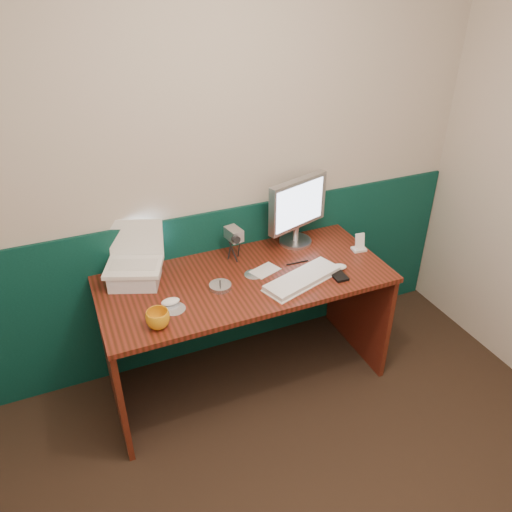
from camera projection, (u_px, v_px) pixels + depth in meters
name	position (u px, v px, depth m)	size (l,w,h in m)	color
back_wall	(192.00, 173.00, 2.73)	(3.50, 0.04, 2.50)	beige
wainscot	(201.00, 287.00, 3.11)	(3.48, 0.02, 1.00)	#062E29
desk	(246.00, 330.00, 2.94)	(1.60, 0.70, 0.75)	#3A180A
laptop_riser	(135.00, 276.00, 2.68)	(0.25, 0.22, 0.09)	white
laptop	(131.00, 249.00, 2.60)	(0.29, 0.23, 0.24)	white
monitor	(297.00, 211.00, 2.98)	(0.43, 0.12, 0.43)	#B9BABE
keyboard	(302.00, 279.00, 2.71)	(0.46, 0.15, 0.03)	white
mouse_right	(338.00, 267.00, 2.81)	(0.10, 0.06, 0.03)	white
mouse_left	(170.00, 302.00, 2.53)	(0.10, 0.06, 0.03)	white
mug	(158.00, 319.00, 2.36)	(0.11, 0.11, 0.09)	orange
camcorder	(234.00, 244.00, 2.86)	(0.09, 0.14, 0.21)	silver
cd_spindle	(220.00, 286.00, 2.65)	(0.12, 0.12, 0.02)	#AFB7C0
cd_loose_a	(174.00, 309.00, 2.50)	(0.12, 0.12, 0.00)	silver
cd_loose_b	(254.00, 274.00, 2.77)	(0.11, 0.11, 0.00)	silver
pen	(297.00, 263.00, 2.87)	(0.01, 0.01, 0.14)	black
papers	(265.00, 270.00, 2.80)	(0.16, 0.10, 0.00)	white
dock	(359.00, 249.00, 3.00)	(0.08, 0.06, 0.02)	white
music_player	(360.00, 241.00, 2.97)	(0.06, 0.01, 0.10)	white
pda	(338.00, 275.00, 2.75)	(0.07, 0.13, 0.01)	black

